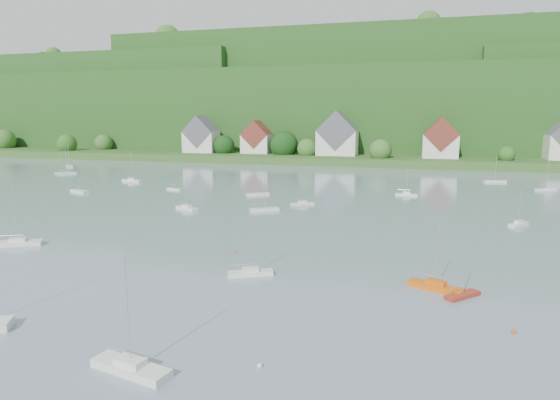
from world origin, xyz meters
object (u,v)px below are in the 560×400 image
near_sailboat_6 (18,242)px  near_sailboat_7 (462,295)px  near_sailboat_3 (250,272)px  near_sailboat_4 (131,367)px  near_sailboat_5 (436,286)px

near_sailboat_6 → near_sailboat_7: size_ratio=1.51×
near_sailboat_3 → near_sailboat_7: (24.14, -0.60, -0.12)m
near_sailboat_7 → near_sailboat_4: bearing=175.9°
near_sailboat_5 → near_sailboat_7: size_ratio=1.35×
near_sailboat_5 → near_sailboat_6: size_ratio=0.89×
near_sailboat_6 → near_sailboat_7: near_sailboat_6 is taller
near_sailboat_5 → near_sailboat_7: (2.66, -1.60, -0.14)m
near_sailboat_4 → near_sailboat_7: size_ratio=1.50×
near_sailboat_6 → near_sailboat_7: bearing=-29.3°
near_sailboat_4 → near_sailboat_6: bearing=155.7°
near_sailboat_3 → near_sailboat_4: bearing=-119.4°
near_sailboat_7 → near_sailboat_5: bearing=103.3°
near_sailboat_3 → near_sailboat_7: 24.15m
near_sailboat_4 → near_sailboat_3: bearing=98.5°
near_sailboat_5 → near_sailboat_3: bearing=-153.6°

